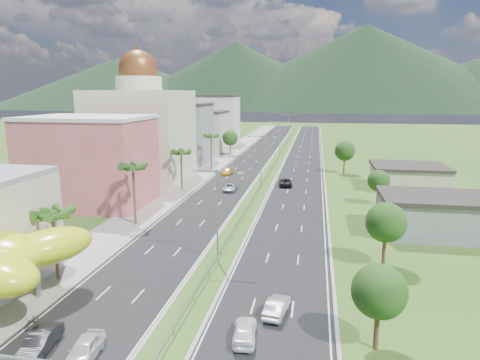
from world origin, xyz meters
The scene contains 34 objects.
ground centered at (0.00, 0.00, 0.00)m, with size 500.00×500.00×0.00m, color #2D5119.
road_left centered at (-7.50, 90.00, 0.02)m, with size 11.00×260.00×0.04m, color black.
road_right centered at (7.50, 90.00, 0.02)m, with size 11.00×260.00×0.04m, color black.
sidewalk_left centered at (-17.00, 90.00, 0.06)m, with size 7.00×260.00×0.12m, color gray.
median_guardrail centered at (0.00, 71.99, 0.62)m, with size 0.10×216.06×0.76m.
streetlight_median_b centered at (0.00, 10.00, 6.75)m, with size 6.04×0.25×11.00m.
streetlight_median_c centered at (0.00, 50.00, 6.75)m, with size 6.04×0.25×11.00m.
streetlight_median_d centered at (0.00, 95.00, 6.75)m, with size 6.04×0.25×11.00m.
streetlight_median_e centered at (0.00, 140.00, 6.75)m, with size 6.04×0.25×11.00m.
pink_shophouse centered at (-28.00, 32.00, 7.50)m, with size 20.00×15.00×15.00m, color #BA554C.
domed_building centered at (-28.00, 55.00, 11.35)m, with size 20.00×20.00×28.70m.
midrise_grey centered at (-27.00, 80.00, 8.00)m, with size 16.00×15.00×16.00m, color gray.
midrise_beige centered at (-27.00, 102.00, 6.50)m, with size 16.00×15.00×13.00m, color #B9AA98.
midrise_white centered at (-27.00, 125.00, 9.00)m, with size 16.00×15.00×18.00m, color silver.
shed_near centered at (28.00, 25.00, 2.50)m, with size 15.00×10.00×5.00m, color gray.
shed_far centered at (30.00, 55.00, 2.20)m, with size 14.00×12.00×4.40m, color #B9AA98.
palm_tree_b centered at (-15.50, 2.00, 7.06)m, with size 3.60×3.60×8.10m.
palm_tree_c centered at (-15.50, 22.00, 8.50)m, with size 3.60×3.60×9.60m.
palm_tree_d centered at (-15.50, 45.00, 7.54)m, with size 3.60×3.60×8.60m.
palm_tree_e centered at (-15.50, 70.00, 8.31)m, with size 3.60×3.60×9.40m.
leafy_tree_lfar centered at (-15.50, 95.00, 5.58)m, with size 4.90×4.90×8.05m.
leafy_tree_ra centered at (16.00, -5.00, 4.78)m, with size 4.20×4.20×6.90m.
leafy_tree_rb centered at (19.00, 12.00, 5.18)m, with size 4.55×4.55×7.47m.
leafy_tree_rc centered at (22.00, 40.00, 4.37)m, with size 3.85×3.85×6.33m.
leafy_tree_rd centered at (18.00, 70.00, 5.58)m, with size 4.90×4.90×8.05m.
mountain_ridge centered at (60.00, 450.00, 0.00)m, with size 860.00×140.00×90.00m, color black, non-canonical shape.
car_white_near_left centered at (-5.50, -10.24, 0.84)m, with size 1.88×4.68×1.60m, color silver.
car_dark_left centered at (-9.34, -9.95, 0.85)m, with size 1.72×4.92×1.62m, color black.
car_silver_mid_left centered at (-5.71, 46.30, 0.76)m, with size 2.40×5.20×1.45m, color #93969A.
car_yellow_far_left centered at (-9.86, 63.35, 0.80)m, with size 2.13×5.24×1.52m, color orange.
car_white_near_right centered at (5.81, -5.56, 0.81)m, with size 1.82×4.52×1.54m, color white.
car_silver_right centered at (7.97, -1.11, 0.79)m, with size 1.59×4.55×1.50m, color #B3B5BB.
car_dark_far_right centered at (4.84, 52.98, 0.83)m, with size 2.63×5.71×1.59m, color black.
motorcycle centered at (-12.30, -6.78, 0.65)m, with size 0.58×1.92×1.23m, color black.
Camera 1 is at (10.85, -36.28, 19.52)m, focal length 32.00 mm.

